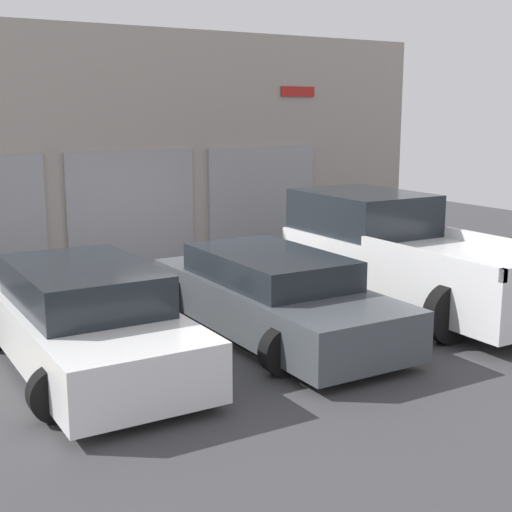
# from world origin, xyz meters

# --- Properties ---
(ground_plane) EXTENTS (28.00, 28.00, 0.00)m
(ground_plane) POSITION_xyz_m (0.00, 0.00, 0.00)
(ground_plane) COLOR #3D3D3F
(shophouse_building) EXTENTS (14.03, 0.68, 4.91)m
(shophouse_building) POSITION_xyz_m (-0.01, 3.29, 2.41)
(shophouse_building) COLOR #9E9389
(shophouse_building) RESTS_ON ground
(pickup_truck) EXTENTS (2.57, 5.21, 1.83)m
(pickup_truck) POSITION_xyz_m (2.80, -1.85, 0.85)
(pickup_truck) COLOR white
(pickup_truck) RESTS_ON ground
(sedan_white) EXTENTS (2.18, 4.43, 1.35)m
(sedan_white) POSITION_xyz_m (-2.80, -2.16, 0.63)
(sedan_white) COLOR white
(sedan_white) RESTS_ON ground
(sedan_side) EXTENTS (2.17, 4.76, 1.23)m
(sedan_side) POSITION_xyz_m (0.00, -2.16, 0.59)
(sedan_side) COLOR #474C51
(sedan_side) RESTS_ON ground
(parking_stripe_left) EXTENTS (0.12, 2.20, 0.01)m
(parking_stripe_left) POSITION_xyz_m (-1.40, -2.18, 0.00)
(parking_stripe_left) COLOR gold
(parking_stripe_left) RESTS_ON ground
(parking_stripe_centre) EXTENTS (0.12, 2.20, 0.01)m
(parking_stripe_centre) POSITION_xyz_m (1.40, -2.18, 0.00)
(parking_stripe_centre) COLOR gold
(parking_stripe_centre) RESTS_ON ground
(parking_stripe_right) EXTENTS (0.12, 2.20, 0.01)m
(parking_stripe_right) POSITION_xyz_m (4.20, -2.18, 0.00)
(parking_stripe_right) COLOR gold
(parking_stripe_right) RESTS_ON ground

